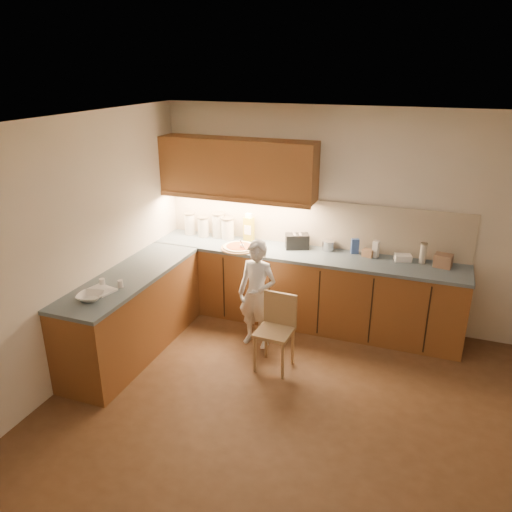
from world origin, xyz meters
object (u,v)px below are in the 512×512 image
child (257,294)px  pizza_on_board (239,247)px  toaster (297,241)px  wooden_chair (277,326)px  oil_jug (249,228)px

child → pizza_on_board: bearing=136.4°
child → toaster: size_ratio=3.92×
child → wooden_chair: child is taller
oil_jug → toaster: (0.66, -0.07, -0.07)m
toaster → oil_jug: bearing=151.2°
oil_jug → child: bearing=-63.5°
pizza_on_board → oil_jug: oil_jug is taller
child → wooden_chair: size_ratio=1.55×
child → oil_jug: (-0.44, 0.89, 0.46)m
wooden_chair → toaster: 1.28m
pizza_on_board → oil_jug: size_ratio=1.24×
wooden_chair → child: bearing=138.7°
pizza_on_board → child: (0.44, -0.55, -0.31)m
wooden_chair → toaster: (-0.12, 1.15, 0.54)m
pizza_on_board → toaster: toaster is taller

